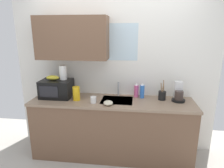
{
  "coord_description": "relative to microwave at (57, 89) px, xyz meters",
  "views": [
    {
      "loc": [
        0.34,
        -2.76,
        1.91
      ],
      "look_at": [
        0.0,
        0.0,
        1.15
      ],
      "focal_mm": 32.12,
      "sensor_mm": 36.0,
      "label": 1
    }
  ],
  "objects": [
    {
      "name": "coffee_maker",
      "position": [
        1.83,
        0.06,
        -0.03
      ],
      "size": [
        0.19,
        0.21,
        0.28
      ],
      "color": "black",
      "rests_on": "counter_unit"
    },
    {
      "name": "mug_white",
      "position": [
        0.61,
        -0.19,
        -0.09
      ],
      "size": [
        0.08,
        0.08,
        0.09
      ],
      "primitive_type": "cylinder",
      "color": "white",
      "rests_on": "counter_unit"
    },
    {
      "name": "dish_soap_bottle_pink",
      "position": [
        1.21,
        0.16,
        -0.03
      ],
      "size": [
        0.07,
        0.07,
        0.22
      ],
      "color": "#E55999",
      "rests_on": "counter_unit"
    },
    {
      "name": "microwave",
      "position": [
        0.0,
        0.0,
        0.0
      ],
      "size": [
        0.46,
        0.35,
        0.27
      ],
      "color": "black",
      "rests_on": "counter_unit"
    },
    {
      "name": "paper_towel_roll",
      "position": [
        0.1,
        0.05,
        0.24
      ],
      "size": [
        0.11,
        0.11,
        0.22
      ],
      "primitive_type": "cylinder",
      "color": "white",
      "rests_on": "microwave"
    },
    {
      "name": "banana_bunch",
      "position": [
        -0.05,
        0.0,
        0.17
      ],
      "size": [
        0.2,
        0.11,
        0.07
      ],
      "primitive_type": "ellipsoid",
      "color": "gold",
      "rests_on": "microwave"
    },
    {
      "name": "small_bowl",
      "position": [
        0.83,
        -0.25,
        -0.1
      ],
      "size": [
        0.13,
        0.13,
        0.06
      ],
      "primitive_type": "ellipsoid",
      "color": "beige",
      "rests_on": "counter_unit"
    },
    {
      "name": "dish_soap_bottle_blue",
      "position": [
        1.3,
        0.12,
        -0.02
      ],
      "size": [
        0.07,
        0.07,
        0.23
      ],
      "color": "blue",
      "rests_on": "counter_unit"
    },
    {
      "name": "utensil_crock",
      "position": [
        1.6,
        0.07,
        -0.06
      ],
      "size": [
        0.11,
        0.11,
        0.3
      ],
      "color": "black",
      "rests_on": "counter_unit"
    },
    {
      "name": "cereal_canister",
      "position": [
        0.34,
        -0.1,
        -0.03
      ],
      "size": [
        0.1,
        0.1,
        0.2
      ],
      "primitive_type": "cylinder",
      "color": "gold",
      "rests_on": "counter_unit"
    },
    {
      "name": "kitchen_wall_assembly",
      "position": [
        0.74,
        0.26,
        0.33
      ],
      "size": [
        3.16,
        0.42,
        2.5
      ],
      "color": "white",
      "rests_on": "ground"
    },
    {
      "name": "sink_faucet",
      "position": [
        0.93,
        0.19,
        -0.03
      ],
      "size": [
        0.03,
        0.03,
        0.22
      ],
      "primitive_type": "cylinder",
      "color": "#B2B5BA",
      "rests_on": "counter_unit"
    },
    {
      "name": "counter_unit",
      "position": [
        0.86,
        -0.05,
        -0.58
      ],
      "size": [
        2.39,
        0.63,
        0.9
      ],
      "color": "brown",
      "rests_on": "ground"
    }
  ]
}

